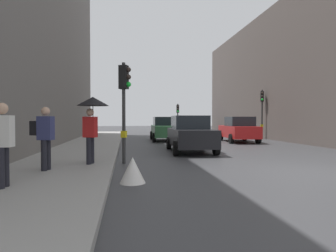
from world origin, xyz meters
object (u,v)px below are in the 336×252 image
(car_blue_van, at_px, (195,125))
(pedestrian_with_black_backpack, at_px, (0,140))
(traffic_light_mid_street, at_px, (262,105))
(pedestrian_with_grey_backpack, at_px, (44,134))
(pedestrian_with_umbrella, at_px, (92,111))
(traffic_light_near_right, at_px, (124,94))
(warning_sign_triangle, at_px, (133,170))
(traffic_light_far_median, at_px, (178,113))
(car_red_sedan, at_px, (239,129))
(car_dark_suv, at_px, (190,134))
(car_green_estate, at_px, (165,129))

(car_blue_van, relative_size, pedestrian_with_black_backpack, 2.43)
(traffic_light_mid_street, xyz_separation_m, pedestrian_with_grey_backpack, (-12.99, -13.02, -1.55))
(car_blue_van, xyz_separation_m, pedestrian_with_umbrella, (-9.17, -23.80, 0.96))
(traffic_light_near_right, distance_m, pedestrian_with_grey_backpack, 3.23)
(traffic_light_near_right, xyz_separation_m, pedestrian_with_umbrella, (-1.01, -0.99, -0.65))
(car_blue_van, bearing_deg, warning_sign_triangle, -106.96)
(traffic_light_near_right, height_order, car_blue_van, traffic_light_near_right)
(traffic_light_far_median, relative_size, traffic_light_mid_street, 0.82)
(traffic_light_far_median, distance_m, pedestrian_with_black_backpack, 24.47)
(traffic_light_near_right, relative_size, car_blue_van, 0.84)
(pedestrian_with_grey_backpack, relative_size, pedestrian_with_black_backpack, 1.00)
(traffic_light_mid_street, bearing_deg, warning_sign_triangle, -126.51)
(traffic_light_near_right, relative_size, pedestrian_with_umbrella, 1.69)
(car_red_sedan, relative_size, warning_sign_triangle, 6.66)
(pedestrian_with_grey_backpack, bearing_deg, pedestrian_with_black_backpack, -99.31)
(pedestrian_with_grey_backpack, bearing_deg, traffic_light_far_median, 70.14)
(traffic_light_far_median, distance_m, pedestrian_with_grey_backpack, 22.48)
(car_dark_suv, height_order, pedestrian_with_umbrella, pedestrian_with_umbrella)
(car_green_estate, height_order, pedestrian_with_umbrella, pedestrian_with_umbrella)
(traffic_light_far_median, distance_m, traffic_light_near_right, 19.92)
(pedestrian_with_umbrella, relative_size, warning_sign_triangle, 3.29)
(traffic_light_mid_street, relative_size, pedestrian_with_black_backpack, 2.22)
(car_red_sedan, relative_size, car_dark_suv, 1.02)
(traffic_light_far_median, bearing_deg, car_dark_suv, -98.14)
(car_green_estate, height_order, pedestrian_with_black_backpack, pedestrian_with_black_backpack)
(car_green_estate, xyz_separation_m, pedestrian_with_black_backpack, (-5.43, -14.55, 0.29))
(traffic_light_far_median, bearing_deg, traffic_light_mid_street, -56.47)
(traffic_light_near_right, relative_size, traffic_light_mid_street, 0.92)
(traffic_light_near_right, distance_m, pedestrian_with_black_backpack, 4.88)
(car_green_estate, height_order, pedestrian_with_grey_backpack, pedestrian_with_grey_backpack)
(pedestrian_with_grey_backpack, xyz_separation_m, pedestrian_with_black_backpack, (-0.33, -2.00, 0.00))
(pedestrian_with_grey_backpack, bearing_deg, car_red_sedan, 46.45)
(traffic_light_mid_street, height_order, pedestrian_with_grey_backpack, traffic_light_mid_street)
(traffic_light_far_median, height_order, warning_sign_triangle, traffic_light_far_median)
(car_blue_van, bearing_deg, traffic_light_near_right, -109.67)
(pedestrian_with_umbrella, height_order, warning_sign_triangle, pedestrian_with_umbrella)
(traffic_light_mid_street, bearing_deg, car_green_estate, -176.58)
(car_red_sedan, bearing_deg, car_dark_suv, -130.96)
(traffic_light_mid_street, height_order, pedestrian_with_black_backpack, traffic_light_mid_street)
(car_green_estate, bearing_deg, pedestrian_with_umbrella, -108.64)
(car_blue_van, height_order, warning_sign_triangle, car_blue_van)
(traffic_light_far_median, xyz_separation_m, traffic_light_mid_street, (5.37, -8.10, 0.50))
(car_dark_suv, relative_size, pedestrian_with_grey_backpack, 2.41)
(traffic_light_mid_street, height_order, car_red_sedan, traffic_light_mid_street)
(car_red_sedan, height_order, car_dark_suv, same)
(car_dark_suv, bearing_deg, traffic_light_far_median, 81.86)
(pedestrian_with_black_backpack, bearing_deg, car_red_sedan, 50.47)
(car_blue_van, distance_m, pedestrian_with_black_backpack, 28.82)
(pedestrian_with_black_backpack, bearing_deg, car_blue_van, 68.24)
(car_red_sedan, xyz_separation_m, warning_sign_triangle, (-7.60, -11.80, -0.55))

